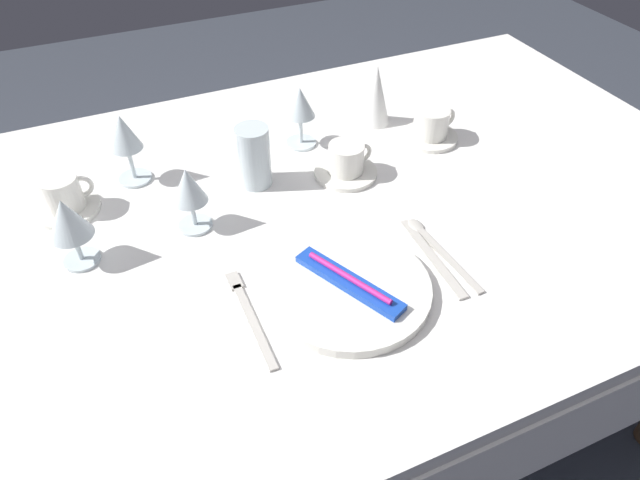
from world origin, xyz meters
name	(u,v)px	position (x,y,z in m)	size (l,w,h in m)	color
ground_plane	(315,409)	(0.00, 0.00, 0.00)	(6.00, 6.00, 0.00)	#383D47
dining_table	(313,237)	(0.00, 0.00, 0.66)	(1.80, 1.11, 0.74)	white
dinner_plate	(349,288)	(-0.04, -0.24, 0.75)	(0.28, 0.28, 0.02)	white
toothbrush_package	(349,281)	(-0.04, -0.24, 0.77)	(0.12, 0.21, 0.02)	blue
fork_outer	(249,313)	(-0.21, -0.22, 0.74)	(0.02, 0.22, 0.00)	beige
dinner_knife	(433,259)	(0.14, -0.23, 0.74)	(0.03, 0.22, 0.00)	beige
spoon_soup	(434,245)	(0.16, -0.20, 0.74)	(0.03, 0.22, 0.01)	beige
saucer_left	(68,209)	(-0.45, 0.18, 0.74)	(0.13, 0.13, 0.01)	white
coffee_cup_left	(63,193)	(-0.45, 0.18, 0.78)	(0.10, 0.07, 0.07)	white
saucer_right	(346,172)	(0.11, 0.07, 0.74)	(0.13, 0.13, 0.01)	white
coffee_cup_right	(347,158)	(0.11, 0.07, 0.78)	(0.10, 0.08, 0.06)	white
saucer_far	(429,137)	(0.35, 0.12, 0.74)	(0.13, 0.13, 0.01)	white
coffee_cup_far	(432,122)	(0.35, 0.12, 0.78)	(0.10, 0.08, 0.07)	white
wine_glass_centre	(300,106)	(0.07, 0.22, 0.84)	(0.07, 0.07, 0.14)	silver
wine_glass_left	(67,221)	(-0.44, 0.02, 0.83)	(0.07, 0.07, 0.14)	silver
wine_glass_right	(189,189)	(-0.23, 0.03, 0.83)	(0.07, 0.07, 0.13)	silver
wine_glass_far	(124,137)	(-0.31, 0.24, 0.84)	(0.07, 0.07, 0.15)	silver
drink_tumbler	(254,160)	(-0.08, 0.12, 0.80)	(0.07, 0.07, 0.13)	silver
napkin_folded	(376,95)	(0.26, 0.24, 0.81)	(0.07, 0.07, 0.15)	white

